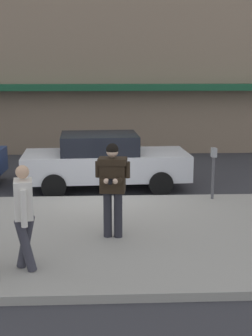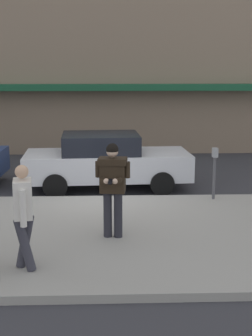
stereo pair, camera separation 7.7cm
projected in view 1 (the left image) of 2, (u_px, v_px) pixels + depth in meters
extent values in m
plane|color=#333338|center=(98.00, 199.00, 12.01)|extent=(80.00, 80.00, 0.00)
cube|color=#99968E|center=(147.00, 234.00, 9.25)|extent=(32.00, 5.30, 0.14)
cube|color=silver|center=(137.00, 198.00, 12.10)|extent=(28.00, 0.12, 0.01)
cube|color=#195133|center=(126.00, 87.00, 17.52)|extent=(26.60, 0.70, 0.24)
cube|color=silver|center=(106.00, 165.00, 12.94)|extent=(4.59, 2.06, 0.70)
cube|color=black|center=(99.00, 143.00, 12.79)|extent=(2.15, 1.75, 0.52)
cylinder|color=black|center=(151.00, 170.00, 13.98)|extent=(0.65, 0.25, 0.64)
cylinder|color=black|center=(161.00, 183.00, 12.31)|extent=(0.65, 0.25, 0.64)
cylinder|color=black|center=(57.00, 172.00, 13.71)|extent=(0.65, 0.25, 0.64)
cylinder|color=black|center=(54.00, 186.00, 12.04)|extent=(0.65, 0.25, 0.64)
cylinder|color=#23232B|center=(118.00, 215.00, 8.82)|extent=(0.16, 0.16, 0.88)
cylinder|color=#23232B|center=(108.00, 214.00, 8.83)|extent=(0.16, 0.16, 0.88)
cube|color=black|center=(113.00, 175.00, 8.67)|extent=(0.50, 0.36, 0.64)
cube|color=black|center=(113.00, 161.00, 8.61)|extent=(0.56, 0.41, 0.12)
cylinder|color=black|center=(127.00, 170.00, 8.62)|extent=(0.11, 0.11, 0.30)
cylinder|color=black|center=(120.00, 180.00, 8.51)|extent=(0.14, 0.31, 0.10)
sphere|color=beige|center=(115.00, 181.00, 8.38)|extent=(0.10, 0.10, 0.10)
cylinder|color=black|center=(98.00, 169.00, 8.67)|extent=(0.11, 0.11, 0.30)
cylinder|color=black|center=(104.00, 179.00, 8.53)|extent=(0.14, 0.31, 0.10)
sphere|color=beige|center=(106.00, 181.00, 8.39)|extent=(0.10, 0.10, 0.10)
cube|color=black|center=(110.00, 182.00, 8.34)|extent=(0.09, 0.15, 0.07)
sphere|color=beige|center=(112.00, 151.00, 8.54)|extent=(0.22, 0.22, 0.22)
sphere|color=black|center=(112.00, 150.00, 8.54)|extent=(0.23, 0.23, 0.23)
cylinder|color=#33333D|center=(26.00, 241.00, 7.47)|extent=(0.35, 0.20, 0.87)
cylinder|color=#33333D|center=(26.00, 246.00, 7.30)|extent=(0.35, 0.20, 0.87)
cube|color=silver|center=(24.00, 199.00, 7.24)|extent=(0.34, 0.46, 0.60)
cylinder|color=silver|center=(24.00, 200.00, 7.49)|extent=(0.10, 0.10, 0.58)
cylinder|color=silver|center=(24.00, 209.00, 7.01)|extent=(0.10, 0.10, 0.58)
sphere|color=tan|center=(22.00, 172.00, 7.15)|extent=(0.21, 0.21, 0.21)
cylinder|color=#4C4C51|center=(213.00, 178.00, 11.41)|extent=(0.07, 0.07, 1.05)
cube|color=gray|center=(214.00, 152.00, 11.28)|extent=(0.12, 0.18, 0.22)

